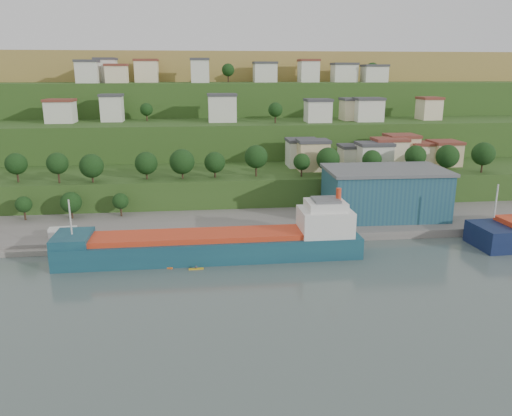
{
  "coord_description": "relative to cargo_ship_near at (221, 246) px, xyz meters",
  "views": [
    {
      "loc": [
        -15.7,
        -94.52,
        38.99
      ],
      "look_at": [
        -3.15,
        15.0,
        8.96
      ],
      "focal_mm": 35.0,
      "sensor_mm": 36.0,
      "label": 1
    }
  ],
  "objects": [
    {
      "name": "quay",
      "position": [
        31.64,
        20.29,
        -2.67
      ],
      "size": [
        220.0,
        26.0,
        4.0
      ],
      "primitive_type": "cube",
      "color": "slate",
      "rests_on": "ground"
    },
    {
      "name": "kayak_yellow",
      "position": [
        -5.42,
        -6.18,
        -2.44
      ],
      "size": [
        3.08,
        0.69,
        0.76
      ],
      "rotation": [
        0.0,
        0.0,
        0.05
      ],
      "color": "gold",
      "rests_on": "ground"
    },
    {
      "name": "warehouse",
      "position": [
        44.26,
        21.23,
        5.77
      ],
      "size": [
        31.48,
        19.79,
        12.8
      ],
      "rotation": [
        0.0,
        0.0,
        -0.03
      ],
      "color": "navy",
      "rests_on": "quay"
    },
    {
      "name": "caravan",
      "position": [
        -36.28,
        12.88,
        -0.02
      ],
      "size": [
        6.41,
        3.12,
        2.89
      ],
      "primitive_type": "cube",
      "rotation": [
        0.0,
        0.0,
        0.09
      ],
      "color": "silver",
      "rests_on": "pebble_beach"
    },
    {
      "name": "cargo_ship_near",
      "position": [
        0.0,
        0.0,
        0.0
      ],
      "size": [
        64.99,
        10.57,
        16.7
      ],
      "rotation": [
        0.0,
        0.0,
        0.01
      ],
      "color": "#14384C",
      "rests_on": "ground"
    },
    {
      "name": "kayak_orange",
      "position": [
        -11.89,
        -4.65,
        -2.41
      ],
      "size": [
        3.51,
        1.75,
        0.88
      ],
      "rotation": [
        0.0,
        0.0,
        -0.34
      ],
      "color": "orange",
      "rests_on": "ground"
    },
    {
      "name": "dinghy",
      "position": [
        -30.45,
        12.58,
        -1.01
      ],
      "size": [
        4.82,
        3.16,
        0.9
      ],
      "primitive_type": "cube",
      "rotation": [
        0.0,
        0.0,
        0.35
      ],
      "color": "silver",
      "rests_on": "pebble_beach"
    },
    {
      "name": "hillside",
      "position": [
        11.68,
        160.97,
        -2.58
      ],
      "size": [
        360.0,
        210.58,
        96.0
      ],
      "color": "#284719",
      "rests_on": "ground"
    },
    {
      "name": "ground",
      "position": [
        11.64,
        -7.71,
        -2.67
      ],
      "size": [
        500.0,
        500.0,
        0.0
      ],
      "primitive_type": "plane",
      "color": "#43524B",
      "rests_on": "ground"
    },
    {
      "name": "pebble_beach",
      "position": [
        -43.36,
        14.29,
        -2.67
      ],
      "size": [
        40.0,
        18.0,
        2.4
      ],
      "primitive_type": "cube",
      "color": "slate",
      "rests_on": "ground"
    }
  ]
}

